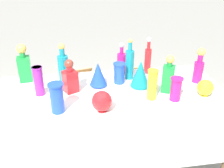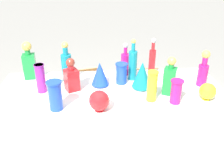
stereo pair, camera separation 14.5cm
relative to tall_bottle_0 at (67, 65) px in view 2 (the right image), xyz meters
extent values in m
plane|color=gray|center=(0.38, -0.32, -0.90)|extent=(40.00, 40.00, 0.00)
cube|color=white|center=(0.38, -0.32, -0.16)|extent=(1.88, 0.98, 0.03)
cube|color=white|center=(0.38, -0.81, -0.31)|extent=(1.88, 0.01, 0.34)
cylinder|color=brown|center=(-0.46, 0.07, -0.54)|extent=(0.04, 0.04, 0.73)
cylinder|color=brown|center=(1.21, 0.07, -0.54)|extent=(0.04, 0.04, 0.73)
cylinder|color=teal|center=(0.00, 0.00, -0.03)|extent=(0.09, 0.09, 0.23)
cylinder|color=teal|center=(0.00, 0.00, 0.13)|extent=(0.04, 0.04, 0.07)
sphere|color=gold|center=(0.00, 0.00, 0.18)|extent=(0.06, 0.06, 0.06)
cylinder|color=red|center=(0.77, 0.07, -0.03)|extent=(0.06, 0.06, 0.23)
cylinder|color=red|center=(0.77, 0.07, 0.13)|extent=(0.03, 0.03, 0.08)
sphere|color=#B2B2B7|center=(0.77, 0.07, 0.18)|extent=(0.05, 0.05, 0.05)
cylinder|color=teal|center=(0.58, -0.03, -0.01)|extent=(0.08, 0.08, 0.26)
cylinder|color=teal|center=(0.58, -0.03, 0.16)|extent=(0.03, 0.03, 0.08)
sphere|color=gold|center=(0.58, -0.03, 0.21)|extent=(0.04, 0.04, 0.04)
cylinder|color=#C61972|center=(0.53, 0.08, -0.04)|extent=(0.08, 0.08, 0.20)
cylinder|color=#C61972|center=(0.53, 0.08, 0.09)|extent=(0.03, 0.03, 0.07)
sphere|color=#B2B2B7|center=(0.53, 0.08, 0.14)|extent=(0.05, 0.05, 0.05)
cylinder|color=#C61972|center=(1.15, -0.19, -0.05)|extent=(0.08, 0.08, 0.18)
cylinder|color=#C61972|center=(1.15, -0.19, 0.08)|extent=(0.04, 0.04, 0.07)
sphere|color=gold|center=(1.15, -0.19, 0.13)|extent=(0.07, 0.07, 0.07)
cube|color=red|center=(0.06, -0.20, -0.05)|extent=(0.14, 0.14, 0.18)
cylinder|color=red|center=(0.06, -0.20, 0.06)|extent=(0.05, 0.05, 0.04)
sphere|color=maroon|center=(0.06, -0.20, 0.10)|extent=(0.07, 0.07, 0.07)
cube|color=#198C38|center=(-0.33, 0.07, -0.03)|extent=(0.12, 0.12, 0.22)
cylinder|color=#198C38|center=(-0.33, 0.07, 0.10)|extent=(0.05, 0.05, 0.05)
sphere|color=gold|center=(-0.33, 0.07, 0.15)|extent=(0.08, 0.08, 0.08)
cube|color=#198C38|center=(0.83, -0.31, -0.03)|extent=(0.12, 0.12, 0.22)
cylinder|color=#198C38|center=(0.83, -0.31, 0.10)|extent=(0.04, 0.04, 0.04)
sphere|color=gold|center=(0.83, -0.31, 0.14)|extent=(0.07, 0.07, 0.07)
cylinder|color=#C61972|center=(0.84, -0.46, -0.05)|extent=(0.08, 0.08, 0.19)
cylinder|color=#C61972|center=(0.84, -0.46, 0.04)|extent=(0.09, 0.09, 0.01)
cylinder|color=blue|center=(0.47, -0.10, -0.05)|extent=(0.09, 0.09, 0.18)
cylinder|color=blue|center=(0.47, -0.10, 0.03)|extent=(0.10, 0.10, 0.01)
cylinder|color=blue|center=(-0.04, -0.49, -0.03)|extent=(0.09, 0.09, 0.22)
cylinder|color=blue|center=(-0.04, -0.49, 0.07)|extent=(0.11, 0.11, 0.01)
cylinder|color=yellow|center=(0.67, -0.41, -0.02)|extent=(0.07, 0.07, 0.24)
cylinder|color=yellow|center=(0.67, -0.41, 0.09)|extent=(0.08, 0.08, 0.01)
cylinder|color=purple|center=(-0.19, -0.21, -0.02)|extent=(0.07, 0.07, 0.24)
cylinder|color=purple|center=(-0.19, -0.21, 0.09)|extent=(0.08, 0.08, 0.01)
cylinder|color=blue|center=(0.29, -0.13, -0.14)|extent=(0.08, 0.08, 0.01)
cone|color=blue|center=(0.29, -0.13, -0.03)|extent=(0.15, 0.15, 0.19)
cylinder|color=teal|center=(0.63, -0.20, -0.14)|extent=(0.07, 0.07, 0.01)
cone|color=teal|center=(0.63, -0.20, -0.02)|extent=(0.16, 0.16, 0.22)
cylinder|color=yellow|center=(1.09, -0.43, -0.14)|extent=(0.06, 0.06, 0.01)
sphere|color=yellow|center=(1.09, -0.43, -0.07)|extent=(0.13, 0.13, 0.13)
cylinder|color=red|center=(0.27, -0.53, -0.14)|extent=(0.07, 0.07, 0.01)
sphere|color=red|center=(0.27, -0.53, -0.06)|extent=(0.15, 0.15, 0.15)
cube|color=white|center=(0.77, -0.72, -0.12)|extent=(0.05, 0.03, 0.04)
cube|color=tan|center=(0.15, 0.90, -0.72)|extent=(0.43, 0.41, 0.37)
cube|color=tan|center=(0.15, 1.00, -0.50)|extent=(0.33, 0.14, 0.09)
cube|color=tan|center=(0.85, 0.77, -0.71)|extent=(0.48, 0.45, 0.39)
cube|color=tan|center=(0.85, 0.90, -0.47)|extent=(0.43, 0.07, 0.09)
camera|label=1|loc=(0.11, -2.03, 0.83)|focal=40.00mm
camera|label=2|loc=(0.25, -2.04, 0.83)|focal=40.00mm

